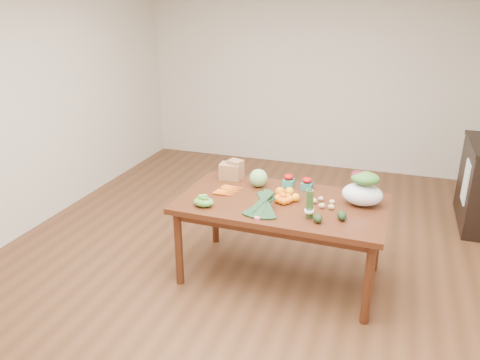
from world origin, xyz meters
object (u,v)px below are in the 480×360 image
(mandarin_cluster, at_px, (283,197))
(paper_bag, at_px, (230,170))
(dining_table, at_px, (280,240))
(cabbage, at_px, (258,178))
(asparagus_bundle, at_px, (310,204))
(kale_bunch, at_px, (261,205))
(salad_bag, at_px, (363,190))

(mandarin_cluster, bearing_deg, paper_bag, 147.72)
(dining_table, bearing_deg, cabbage, 139.41)
(dining_table, relative_size, asparagus_bundle, 7.06)
(kale_bunch, relative_size, salad_bag, 1.18)
(salad_bag, bearing_deg, paper_bag, 170.27)
(paper_bag, bearing_deg, cabbage, -18.29)
(cabbage, distance_m, salad_bag, 0.95)
(mandarin_cluster, bearing_deg, dining_table, 119.20)
(cabbage, relative_size, asparagus_bundle, 0.67)
(mandarin_cluster, distance_m, asparagus_bundle, 0.36)
(dining_table, xyz_separation_m, cabbage, (-0.29, 0.26, 0.46))
(kale_bunch, height_order, asparagus_bundle, asparagus_bundle)
(mandarin_cluster, height_order, salad_bag, salad_bag)
(cabbage, height_order, kale_bunch, cabbage)
(cabbage, bearing_deg, mandarin_cluster, -43.24)
(cabbage, relative_size, mandarin_cluster, 0.93)
(dining_table, relative_size, mandarin_cluster, 9.81)
(salad_bag, bearing_deg, dining_table, -167.38)
(mandarin_cluster, height_order, asparagus_bundle, asparagus_bundle)
(dining_table, height_order, paper_bag, paper_bag)
(paper_bag, distance_m, mandarin_cluster, 0.73)
(dining_table, bearing_deg, kale_bunch, -106.22)
(cabbage, xyz_separation_m, salad_bag, (0.94, -0.11, 0.05))
(cabbage, height_order, asparagus_bundle, asparagus_bundle)
(dining_table, height_order, cabbage, cabbage)
(mandarin_cluster, bearing_deg, cabbage, 136.76)
(dining_table, distance_m, mandarin_cluster, 0.42)
(paper_bag, distance_m, cabbage, 0.33)
(mandarin_cluster, distance_m, salad_bag, 0.67)
(paper_bag, height_order, salad_bag, salad_bag)
(paper_bag, bearing_deg, salad_bag, -9.73)
(dining_table, distance_m, salad_bag, 0.84)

